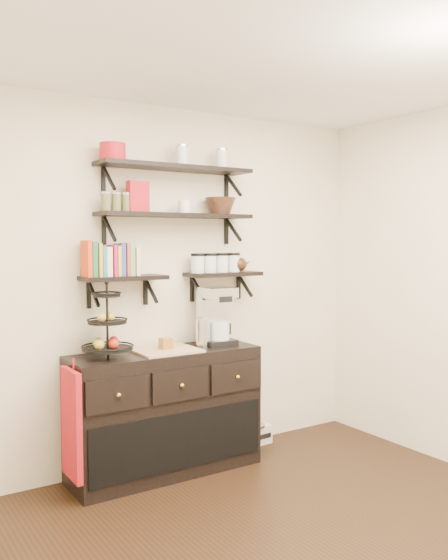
{
  "coord_description": "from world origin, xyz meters",
  "views": [
    {
      "loc": [
        -2.1,
        -2.28,
        1.71
      ],
      "look_at": [
        0.12,
        1.15,
        1.43
      ],
      "focal_mm": 38.0,
      "sensor_mm": 36.0,
      "label": 1
    }
  ],
  "objects_px": {
    "sideboard": "(165,412)",
    "coffee_maker": "(216,317)",
    "fruit_stand": "(108,332)",
    "radio": "(254,434)"
  },
  "relations": [
    {
      "from": "sideboard",
      "to": "coffee_maker",
      "type": "height_order",
      "value": "coffee_maker"
    },
    {
      "from": "coffee_maker",
      "to": "radio",
      "type": "distance_m",
      "value": 1.12
    },
    {
      "from": "radio",
      "to": "coffee_maker",
      "type": "bearing_deg",
      "value": -170.23
    },
    {
      "from": "sideboard",
      "to": "radio",
      "type": "distance_m",
      "value": 0.98
    },
    {
      "from": "fruit_stand",
      "to": "coffee_maker",
      "type": "bearing_deg",
      "value": 1.7
    },
    {
      "from": "sideboard",
      "to": "fruit_stand",
      "type": "relative_size",
      "value": 2.76
    },
    {
      "from": "sideboard",
      "to": "radio",
      "type": "relative_size",
      "value": 4.76
    },
    {
      "from": "fruit_stand",
      "to": "radio",
      "type": "relative_size",
      "value": 1.72
    },
    {
      "from": "fruit_stand",
      "to": "radio",
      "type": "height_order",
      "value": "fruit_stand"
    },
    {
      "from": "coffee_maker",
      "to": "radio",
      "type": "relative_size",
      "value": 1.5
    }
  ]
}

